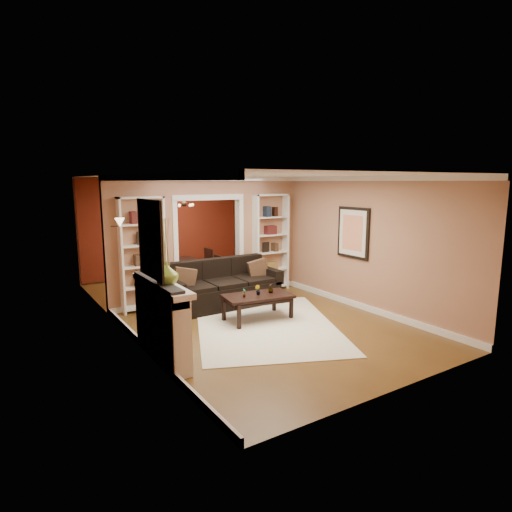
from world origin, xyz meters
TOP-DOWN VIEW (x-y plane):
  - floor at (0.00, 0.00)m, footprint 8.00×8.00m
  - ceiling at (0.00, 0.00)m, footprint 8.00×8.00m
  - wall_back at (0.00, 4.00)m, footprint 8.00×0.00m
  - wall_front at (0.00, -4.00)m, footprint 8.00×0.00m
  - wall_left at (-2.25, 0.00)m, footprint 0.00×8.00m
  - wall_right at (2.25, 0.00)m, footprint 0.00×8.00m
  - partition_wall at (0.00, 1.20)m, footprint 4.50×0.15m
  - red_back_panel at (0.00, 3.97)m, footprint 4.44×0.04m
  - dining_window at (0.00, 3.93)m, footprint 0.78×0.03m
  - area_rug at (0.01, -1.07)m, footprint 3.58×4.09m
  - sofa at (-0.05, 0.45)m, footprint 2.44×1.05m
  - pillow_left at (-0.92, 0.43)m, footprint 0.45×0.20m
  - pillow_right at (0.81, 0.43)m, footprint 0.43×0.19m
  - coffee_table at (0.06, -0.72)m, footprint 1.36×0.87m
  - plant_left at (-0.23, -0.72)m, footprint 0.11×0.11m
  - plant_center at (0.06, -0.72)m, footprint 0.11×0.12m
  - plant_right at (0.36, -0.72)m, footprint 0.14×0.14m
  - bookshelf_left at (-1.55, 1.03)m, footprint 0.90×0.30m
  - bookshelf_right at (1.55, 1.03)m, footprint 0.90×0.30m
  - fireplace at (-2.09, -1.50)m, footprint 0.32×1.70m
  - vase at (-2.09, -1.73)m, footprint 0.41×0.41m
  - mirror at (-2.23, -1.50)m, footprint 0.03×0.95m
  - wall_sconce at (-2.15, 0.55)m, footprint 0.18×0.18m
  - framed_art at (2.21, -1.00)m, footprint 0.04×0.85m
  - dining_table at (0.02, 2.54)m, footprint 1.71×0.95m
  - dining_chair_nw at (-0.53, 2.24)m, footprint 0.61×0.61m
  - dining_chair_ne at (0.57, 2.24)m, footprint 0.40×0.40m
  - dining_chair_sw at (-0.53, 2.84)m, footprint 0.43×0.43m
  - dining_chair_se at (0.57, 2.84)m, footprint 0.55×0.55m
  - chandelier at (0.00, 2.70)m, footprint 0.50×0.50m

SIDE VIEW (x-z plane):
  - floor at x=0.00m, z-range 0.00..0.00m
  - area_rug at x=0.01m, z-range 0.00..0.01m
  - coffee_table at x=0.06m, z-range 0.00..0.48m
  - dining_table at x=0.02m, z-range 0.00..0.60m
  - dining_chair_ne at x=0.57m, z-range 0.00..0.77m
  - dining_chair_sw at x=-0.53m, z-range 0.00..0.81m
  - dining_chair_se at x=0.57m, z-range 0.00..0.86m
  - dining_chair_nw at x=-0.53m, z-range 0.00..0.95m
  - sofa at x=-0.05m, z-range 0.00..0.95m
  - plant_left at x=-0.23m, z-range 0.48..0.66m
  - plant_right at x=0.36m, z-range 0.48..0.67m
  - plant_center at x=0.06m, z-range 0.48..0.67m
  - fireplace at x=-2.09m, z-range 0.00..1.16m
  - pillow_right at x=0.81m, z-range 0.47..0.88m
  - pillow_left at x=-0.92m, z-range 0.47..0.90m
  - bookshelf_left at x=-1.55m, z-range 0.00..2.30m
  - bookshelf_right at x=1.55m, z-range 0.00..2.30m
  - red_back_panel at x=0.00m, z-range 0.00..2.64m
  - vase at x=-2.09m, z-range 1.16..1.50m
  - wall_back at x=0.00m, z-range -2.65..5.35m
  - wall_front at x=0.00m, z-range -2.65..5.35m
  - wall_left at x=-2.25m, z-range -2.65..5.35m
  - wall_right at x=2.25m, z-range -2.65..5.35m
  - partition_wall at x=0.00m, z-range 0.00..2.70m
  - dining_window at x=0.00m, z-range 1.06..2.04m
  - framed_art at x=2.21m, z-range 1.02..2.08m
  - mirror at x=-2.23m, z-range 1.25..2.35m
  - wall_sconce at x=-2.15m, z-range 1.72..1.94m
  - chandelier at x=0.00m, z-range 1.87..2.17m
  - ceiling at x=0.00m, z-range 2.70..2.70m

